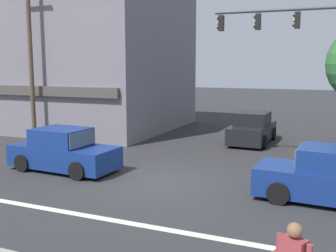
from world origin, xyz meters
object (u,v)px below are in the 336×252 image
Objects in this scene: sedan_waiting_far at (331,178)px; sedan_crossing_leftbound at (64,152)px; sedan_crossing_center at (252,129)px; utility_pole_near_left at (31,60)px; traffic_light_mast at (306,54)px.

sedan_crossing_leftbound is at bearing -179.46° from sedan_waiting_far.
sedan_crossing_center is at bearing 56.53° from sedan_crossing_leftbound.
utility_pole_near_left reaches higher than sedan_crossing_center.
sedan_crossing_center is at bearing 21.78° from utility_pole_near_left.
traffic_light_mast reaches higher than sedan_crossing_leftbound.
utility_pole_near_left is at bearing 164.48° from sedan_waiting_far.
traffic_light_mast is 1.50× the size of sedan_crossing_center.
sedan_crossing_leftbound is (-8.12, -4.05, -3.59)m from traffic_light_mast.
sedan_crossing_leftbound is 9.22m from sedan_waiting_far.
traffic_light_mast is 9.76m from sedan_crossing_leftbound.
traffic_light_mast is 5.46m from sedan_waiting_far.
utility_pole_near_left is 15.15m from sedan_waiting_far.
utility_pole_near_left is at bearing 141.07° from sedan_crossing_leftbound.
traffic_light_mast reaches higher than sedan_waiting_far.
utility_pole_near_left is 1.93× the size of sedan_crossing_leftbound.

